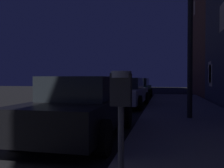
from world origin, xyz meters
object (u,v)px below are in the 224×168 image
(car_green, at_px, (137,88))
(car_black, at_px, (82,107))
(street_lamp, at_px, (190,13))
(car_white, at_px, (125,92))
(parking_meter, at_px, (121,105))

(car_green, bearing_deg, car_black, -90.00)
(car_green, height_order, street_lamp, street_lamp)
(car_white, height_order, car_green, same)
(street_lamp, bearing_deg, parking_meter, -101.44)
(parking_meter, relative_size, car_green, 0.30)
(car_black, bearing_deg, parking_meter, -65.67)
(car_white, distance_m, street_lamp, 5.57)
(car_black, xyz_separation_m, car_white, (0.00, 6.53, -0.00))
(car_white, xyz_separation_m, car_green, (-0.00, 5.77, 0.01))
(parking_meter, xyz_separation_m, street_lamp, (1.19, 5.86, 2.32))
(parking_meter, bearing_deg, car_green, 95.54)
(parking_meter, xyz_separation_m, car_black, (-1.52, 3.36, -0.43))
(parking_meter, relative_size, street_lamp, 0.26)
(car_white, bearing_deg, car_green, 90.02)
(street_lamp, bearing_deg, car_green, 105.43)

